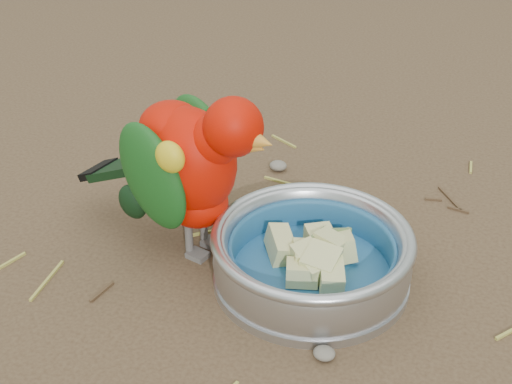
% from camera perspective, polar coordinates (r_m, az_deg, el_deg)
% --- Properties ---
extents(ground, '(60.00, 60.00, 0.00)m').
position_cam_1_polar(ground, '(0.69, 3.07, -12.13)').
color(ground, '#4E3927').
extents(food_bowl, '(0.21, 0.21, 0.02)m').
position_cam_1_polar(food_bowl, '(0.76, 4.41, -6.63)').
color(food_bowl, '#B2B2BA').
rests_on(food_bowl, ground).
extents(bowl_wall, '(0.21, 0.21, 0.04)m').
position_cam_1_polar(bowl_wall, '(0.74, 4.51, -4.80)').
color(bowl_wall, '#B2B2BA').
rests_on(bowl_wall, food_bowl).
extents(fruit_wedges, '(0.12, 0.12, 0.03)m').
position_cam_1_polar(fruit_wedges, '(0.74, 4.49, -5.24)').
color(fruit_wedges, '#D2D086').
rests_on(fruit_wedges, food_bowl).
extents(lory_parrot, '(0.26, 0.17, 0.19)m').
position_cam_1_polar(lory_parrot, '(0.76, -5.29, 1.40)').
color(lory_parrot, '#C10E00').
rests_on(lory_parrot, ground).
extents(ground_debris, '(0.90, 0.80, 0.01)m').
position_cam_1_polar(ground_debris, '(0.72, 2.34, -9.27)').
color(ground_debris, '#A29942').
rests_on(ground_debris, ground).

